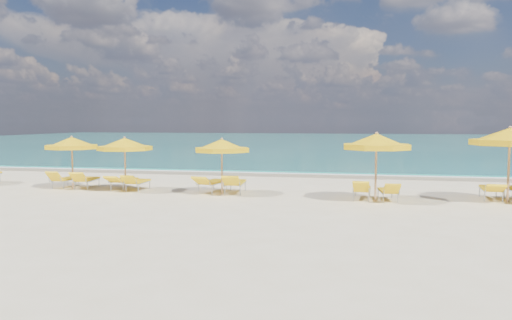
# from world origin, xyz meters

# --- Properties ---
(ground_plane) EXTENTS (120.00, 120.00, 0.00)m
(ground_plane) POSITION_xyz_m (0.00, 0.00, 0.00)
(ground_plane) COLOR beige
(ocean) EXTENTS (120.00, 80.00, 0.30)m
(ocean) POSITION_xyz_m (0.00, 48.00, 0.00)
(ocean) COLOR #167C75
(ocean) RESTS_ON ground
(wet_sand_band) EXTENTS (120.00, 2.60, 0.01)m
(wet_sand_band) POSITION_xyz_m (0.00, 7.40, 0.00)
(wet_sand_band) COLOR tan
(wet_sand_band) RESTS_ON ground
(foam_line) EXTENTS (120.00, 1.20, 0.03)m
(foam_line) POSITION_xyz_m (0.00, 8.20, 0.00)
(foam_line) COLOR white
(foam_line) RESTS_ON ground
(whitecap_near) EXTENTS (14.00, 0.36, 0.05)m
(whitecap_near) POSITION_xyz_m (-6.00, 17.00, 0.00)
(whitecap_near) COLOR white
(whitecap_near) RESTS_ON ground
(whitecap_far) EXTENTS (18.00, 0.30, 0.05)m
(whitecap_far) POSITION_xyz_m (8.00, 24.00, 0.00)
(whitecap_far) COLOR white
(whitecap_far) RESTS_ON ground
(umbrella_1) EXTENTS (2.34, 2.34, 2.17)m
(umbrella_1) POSITION_xyz_m (-7.43, 0.29, 1.85)
(umbrella_1) COLOR tan
(umbrella_1) RESTS_ON ground
(umbrella_2) EXTENTS (2.71, 2.71, 2.16)m
(umbrella_2) POSITION_xyz_m (-4.94, -0.01, 1.84)
(umbrella_2) COLOR tan
(umbrella_2) RESTS_ON ground
(umbrella_3) EXTENTS (2.18, 2.18, 2.14)m
(umbrella_3) POSITION_xyz_m (-0.98, -0.06, 1.82)
(umbrella_3) COLOR tan
(umbrella_3) RESTS_ON ground
(umbrella_4) EXTENTS (3.04, 3.04, 2.40)m
(umbrella_4) POSITION_xyz_m (4.63, -0.54, 2.04)
(umbrella_4) COLOR tan
(umbrella_4) RESTS_ON ground
(umbrella_5) EXTENTS (3.10, 3.10, 2.60)m
(umbrella_5) POSITION_xyz_m (9.02, 0.13, 2.22)
(umbrella_5) COLOR tan
(umbrella_5) RESTS_ON ground
(lounger_1_left) EXTENTS (0.58, 1.66, 0.78)m
(lounger_1_left) POSITION_xyz_m (-7.94, 0.52, 0.21)
(lounger_1_left) COLOR #A5A8AD
(lounger_1_left) RESTS_ON ground
(lounger_1_right) EXTENTS (0.81, 1.84, 0.78)m
(lounger_1_right) POSITION_xyz_m (-6.91, 0.47, 0.22)
(lounger_1_right) COLOR #A5A8AD
(lounger_1_right) RESTS_ON ground
(lounger_2_left) EXTENTS (0.64, 1.87, 0.67)m
(lounger_2_left) POSITION_xyz_m (-5.30, 0.54, 0.22)
(lounger_2_left) COLOR #A5A8AD
(lounger_2_left) RESTS_ON ground
(lounger_2_right) EXTENTS (0.60, 1.73, 0.73)m
(lounger_2_right) POSITION_xyz_m (-4.58, 0.32, 0.21)
(lounger_2_right) COLOR #A5A8AD
(lounger_2_right) RESTS_ON ground
(lounger_3_left) EXTENTS (0.96, 2.02, 0.74)m
(lounger_3_left) POSITION_xyz_m (-1.53, 0.50, 0.23)
(lounger_3_left) COLOR #A5A8AD
(lounger_3_left) RESTS_ON ground
(lounger_3_right) EXTENTS (0.80, 2.02, 0.81)m
(lounger_3_right) POSITION_xyz_m (-0.58, 0.38, 0.24)
(lounger_3_right) COLOR #A5A8AD
(lounger_3_right) RESTS_ON ground
(lounger_4_left) EXTENTS (0.65, 1.74, 0.77)m
(lounger_4_left) POSITION_xyz_m (4.18, -0.12, 0.21)
(lounger_4_left) COLOR #A5A8AD
(lounger_4_left) RESTS_ON ground
(lounger_4_right) EXTENTS (0.73, 1.67, 0.73)m
(lounger_4_right) POSITION_xyz_m (5.07, -0.23, 0.20)
(lounger_4_right) COLOR #A5A8AD
(lounger_4_right) RESTS_ON ground
(lounger_5_left) EXTENTS (0.79, 2.01, 0.71)m
(lounger_5_left) POSITION_xyz_m (8.63, 0.69, 0.23)
(lounger_5_left) COLOR #A5A8AD
(lounger_5_left) RESTS_ON ground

